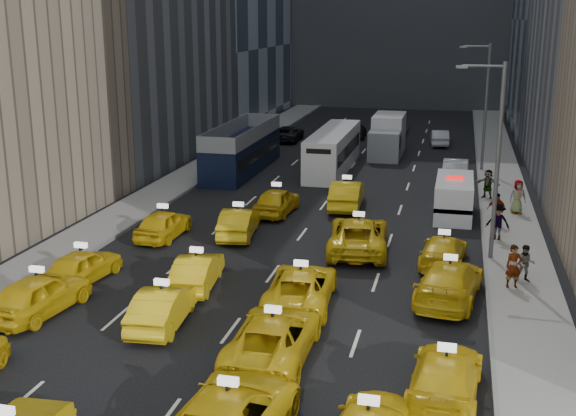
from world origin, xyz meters
name	(u,v)px	position (x,y,z in m)	size (l,w,h in m)	color
ground	(212,355)	(0.00, 0.00, 0.00)	(160.00, 160.00, 0.00)	black
sidewalk_west	(188,177)	(-10.50, 25.00, 0.07)	(3.00, 90.00, 0.15)	gray
sidewalk_east	(503,194)	(10.50, 25.00, 0.07)	(3.00, 90.00, 0.15)	gray
curb_west	(208,178)	(-9.05, 25.00, 0.09)	(0.15, 90.00, 0.18)	slate
curb_east	(480,193)	(9.05, 25.00, 0.09)	(0.15, 90.00, 0.18)	slate
streetlight_near	(495,155)	(9.18, 12.00, 4.92)	(2.15, 0.22, 9.00)	#595B60
streetlight_far	(484,103)	(9.18, 32.00, 4.92)	(2.15, 0.22, 9.00)	#595B60
taxi_2	(229,416)	(2.11, -4.68, 0.78)	(2.60, 5.65, 1.57)	gold
taxi_4	(39,295)	(-7.44, 1.73, 0.79)	(1.86, 4.63, 1.58)	gold
taxi_5	(163,306)	(-2.54, 1.90, 0.72)	(1.52, 4.36, 1.44)	gold
taxi_6	(273,337)	(2.02, 0.28, 0.75)	(2.50, 5.43, 1.51)	gold
taxi_7	(445,377)	(7.58, -1.06, 0.71)	(1.99, 4.90, 1.42)	gold
taxi_8	(82,266)	(-7.59, 5.24, 0.70)	(1.65, 4.10, 1.40)	gold
taxi_9	(197,271)	(-2.66, 5.77, 0.70)	(1.48, 4.25, 1.40)	gold
taxi_10	(301,286)	(1.92, 4.95, 0.74)	(2.44, 5.29, 1.47)	gold
taxi_11	(449,281)	(7.52, 6.70, 0.79)	(2.21, 5.43, 1.57)	gold
taxi_12	(164,224)	(-6.68, 11.78, 0.73)	(1.72, 4.27, 1.45)	gold
taxi_13	(239,222)	(-3.07, 12.92, 0.74)	(1.56, 4.47, 1.47)	gold
taxi_14	(358,235)	(3.18, 11.95, 0.81)	(2.70, 5.86, 1.63)	gold
taxi_15	(443,251)	(7.18, 10.91, 0.66)	(1.86, 4.58, 1.33)	gold
taxi_16	(277,201)	(-2.25, 17.50, 0.75)	(1.78, 4.43, 1.51)	gold
taxi_17	(347,194)	(1.40, 19.72, 0.81)	(1.72, 4.92, 1.62)	gold
nypd_van	(454,198)	(7.50, 19.46, 1.02)	(2.52, 5.44, 2.26)	silver
double_decker	(242,148)	(-7.45, 28.04, 1.67)	(4.15, 11.82, 3.37)	black
city_bus	(333,150)	(-1.21, 30.03, 1.43)	(3.34, 11.37, 2.89)	silver
box_truck	(388,136)	(2.05, 36.55, 1.56)	(2.45, 6.95, 3.17)	silver
misc_car_0	(456,169)	(7.49, 28.62, 0.76)	(1.62, 4.64, 1.53)	#A7A9AF
misc_car_1	(288,134)	(-7.24, 41.26, 0.67)	(2.22, 4.81, 1.34)	black
misc_car_2	(397,126)	(1.85, 47.89, 0.70)	(1.97, 4.85, 1.41)	gray
misc_car_3	(357,131)	(-1.50, 44.27, 0.68)	(1.61, 4.00, 1.36)	black
misc_car_4	(440,138)	(5.98, 42.08, 0.68)	(1.43, 4.11, 1.35)	#AAACB2
pedestrian_0	(514,266)	(10.03, 8.34, 1.06)	(0.66, 0.43, 1.81)	gray
pedestrian_1	(526,263)	(10.58, 9.20, 0.94)	(0.76, 0.42, 1.57)	gray
pedestrian_2	(498,222)	(9.69, 14.91, 1.06)	(1.17, 0.48, 1.81)	gray
pedestrian_3	(496,209)	(9.72, 17.55, 1.02)	(1.01, 0.46, 1.73)	gray
pedestrian_4	(518,197)	(10.96, 20.29, 1.10)	(0.93, 0.51, 1.90)	gray
pedestrian_5	(488,184)	(9.44, 23.46, 1.02)	(1.62, 0.47, 1.75)	gray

